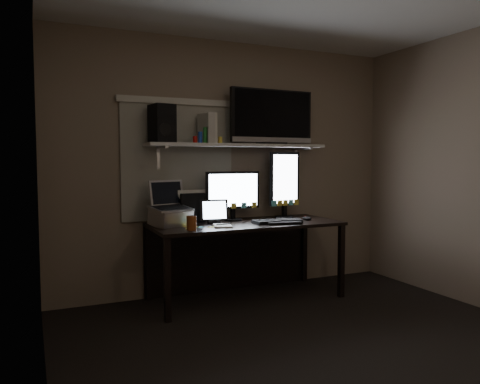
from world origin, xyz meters
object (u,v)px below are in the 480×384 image
tv (272,117)px  tablet (214,212)px  desk (241,239)px  game_console (207,128)px  speaker (162,124)px  laptop (171,204)px  monitor_landscape (233,195)px  cup (192,223)px  keyboard (278,221)px  mouse (307,218)px  monitor_portrait (284,184)px

tv → tablet: bearing=-168.8°
desk → game_console: 1.12m
speaker → laptop: bearing=-81.8°
monitor_landscape → cup: 0.74m
tablet → laptop: 0.42m
keyboard → desk: bearing=148.3°
tablet → laptop: size_ratio=0.65×
monitor_landscape → game_console: bearing=178.4°
tablet → game_console: game_console is taller
cup → game_console: size_ratio=0.44×
desk → mouse: (0.62, -0.22, 0.20)m
desk → mouse: bearing=-19.4°
monitor_portrait → tablet: (-0.83, -0.13, -0.23)m
cup → monitor_landscape: bearing=37.4°
monitor_landscape → laptop: size_ratio=1.40×
desk → speaker: speaker is taller
tv → cup: bearing=-158.0°
monitor_landscape → mouse: (0.67, -0.29, -0.23)m
desk → cup: bearing=-149.5°
desk → monitor_landscape: (-0.05, 0.07, 0.42)m
keyboard → mouse: bearing=16.8°
tv → monitor_landscape: bearing=-178.9°
monitor_portrait → tv: size_ratio=0.75×
monitor_landscape → tablet: 0.32m
laptop → desk: bearing=-14.4°
cup → tv: size_ratio=0.13×
monitor_portrait → laptop: 1.24m
keyboard → tablet: (-0.58, 0.18, 0.10)m
monitor_landscape → tablet: size_ratio=2.16×
monitor_portrait → keyboard: monitor_portrait is taller
game_console → speaker: size_ratio=0.82×
monitor_landscape → speaker: size_ratio=1.63×
monitor_portrait → game_console: game_console is taller
monitor_portrait → speaker: 1.40m
cup → monitor_portrait: bearing=20.4°
monitor_portrait → keyboard: bearing=-133.6°
game_console → monitor_landscape: bearing=-12.2°
desk → game_console: (-0.32, 0.07, 1.07)m
keyboard → game_console: game_console is taller
monitor_landscape → keyboard: (0.33, -0.32, -0.23)m
monitor_landscape → tv: (0.44, 0.03, 0.78)m
monitor_portrait → cup: (-1.14, -0.42, -0.28)m
tv → mouse: bearing=-56.4°
laptop → mouse: bearing=-25.5°
tablet → cup: 0.43m
desk → monitor_portrait: size_ratio=2.62×
monitor_landscape → monitor_portrait: (0.57, -0.01, 0.10)m
tablet → speaker: 0.93m
keyboard → game_console: (-0.59, 0.32, 0.88)m
monitor_landscape → desk: bearing=-54.7°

